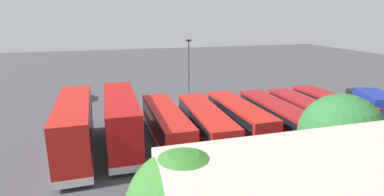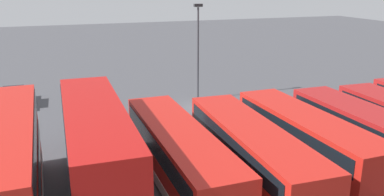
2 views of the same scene
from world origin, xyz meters
name	(u,v)px [view 1 (image 1 of 2)]	position (x,y,z in m)	size (l,w,h in m)	color
ground_plane	(187,103)	(0.00, 0.00, 0.00)	(140.00, 140.00, 0.00)	#47474C
bus_single_deck_near_end	(330,108)	(-12.66, 11.36, 1.62)	(2.83, 10.64, 2.95)	#A51919
bus_single_deck_second	(304,113)	(-8.95, 12.04, 1.62)	(2.88, 10.50, 2.95)	#A51919
bus_single_deck_third	(276,116)	(-5.60, 12.23, 1.62)	(2.63, 11.28, 2.95)	#A51919
bus_single_deck_fourth	(239,117)	(-2.01, 11.51, 1.62)	(2.80, 10.99, 2.95)	red
bus_single_deck_fifth	(205,123)	(1.63, 12.11, 1.62)	(2.93, 11.66, 2.95)	red
bus_single_deck_sixth	(166,123)	(5.15, 11.20, 1.62)	(2.74, 11.88, 2.95)	red
bus_double_decker_seventh	(121,119)	(9.11, 11.43, 2.45)	(2.73, 11.72, 4.55)	#B71411
bus_double_decker_far_end	(75,127)	(12.85, 12.21, 2.45)	(2.80, 11.95, 4.55)	red
box_truck_blue	(370,105)	(-17.60, 11.83, 1.71)	(5.20, 7.88, 3.20)	navy
car_hatchback_silver	(77,95)	(13.94, -5.91, 0.70)	(1.90, 4.63, 1.43)	silver
lamp_post_tall	(189,65)	(-0.92, -2.56, 4.72)	(0.70, 0.30, 8.08)	#38383D
waste_bin_yellow	(278,100)	(-11.38, 3.35, 0.47)	(0.60, 0.60, 0.95)	#333338
tree_rightmost	(341,136)	(-2.56, 23.92, 4.47)	(4.88, 4.88, 6.92)	#4C3823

